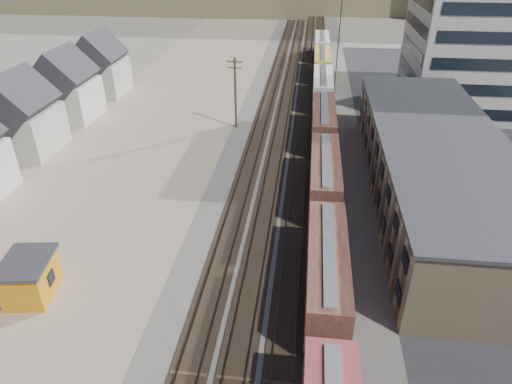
# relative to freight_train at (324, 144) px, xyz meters

# --- Properties ---
(ground) EXTENTS (300.00, 300.00, 0.00)m
(ground) POSITION_rel_freight_train_xyz_m (-3.80, -31.27, -2.79)
(ground) COLOR #6B6356
(ground) RESTS_ON ground
(ballast_bed) EXTENTS (18.00, 200.00, 0.06)m
(ballast_bed) POSITION_rel_freight_train_xyz_m (-3.80, 18.73, -2.76)
(ballast_bed) COLOR #4C4742
(ballast_bed) RESTS_ON ground
(dirt_yard) EXTENTS (24.00, 180.00, 0.03)m
(dirt_yard) POSITION_rel_freight_train_xyz_m (-23.80, 8.73, -2.78)
(dirt_yard) COLOR #817359
(dirt_yard) RESTS_ON ground
(asphalt_lot) EXTENTS (26.00, 120.00, 0.04)m
(asphalt_lot) POSITION_rel_freight_train_xyz_m (18.20, 3.73, -2.77)
(asphalt_lot) COLOR #232326
(asphalt_lot) RESTS_ON ground
(rail_tracks) EXTENTS (11.40, 200.00, 0.24)m
(rail_tracks) POSITION_rel_freight_train_xyz_m (-4.35, 18.73, -2.68)
(rail_tracks) COLOR black
(rail_tracks) RESTS_ON ground
(freight_train) EXTENTS (3.00, 119.74, 4.46)m
(freight_train) POSITION_rel_freight_train_xyz_m (0.00, 0.00, 0.00)
(freight_train) COLOR black
(freight_train) RESTS_ON ground
(warehouse) EXTENTS (12.40, 40.40, 7.25)m
(warehouse) POSITION_rel_freight_train_xyz_m (11.18, -6.27, 0.86)
(warehouse) COLOR tan
(warehouse) RESTS_ON ground
(office_tower) EXTENTS (22.60, 18.60, 18.45)m
(office_tower) POSITION_rel_freight_train_xyz_m (24.15, 23.68, 6.47)
(office_tower) COLOR #9E998E
(office_tower) RESTS_ON ground
(utility_pole_north) EXTENTS (2.20, 0.32, 10.00)m
(utility_pole_north) POSITION_rel_freight_train_xyz_m (-12.30, 10.73, 2.50)
(utility_pole_north) COLOR #382619
(utility_pole_north) RESTS_ON ground
(radio_mast) EXTENTS (1.20, 0.16, 18.00)m
(radio_mast) POSITION_rel_freight_train_xyz_m (2.20, 28.73, 6.33)
(radio_mast) COLOR black
(radio_mast) RESTS_ON ground
(maintenance_shed) EXTENTS (4.16, 5.04, 3.35)m
(maintenance_shed) POSITION_rel_freight_train_xyz_m (-22.67, -25.35, -1.08)
(maintenance_shed) COLOR #C07612
(maintenance_shed) RESTS_ON ground
(parked_car_blue) EXTENTS (6.41, 5.39, 1.63)m
(parked_car_blue) POSITION_rel_freight_train_xyz_m (17.48, 22.80, -1.98)
(parked_car_blue) COLOR navy
(parked_car_blue) RESTS_ON ground
(parked_car_far) EXTENTS (2.59, 4.30, 1.37)m
(parked_car_far) POSITION_rel_freight_train_xyz_m (24.83, 21.25, -2.11)
(parked_car_far) COLOR white
(parked_car_far) RESTS_ON ground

